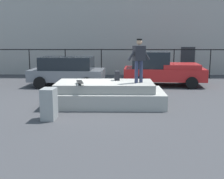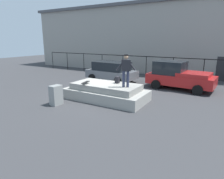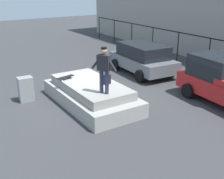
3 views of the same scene
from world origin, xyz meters
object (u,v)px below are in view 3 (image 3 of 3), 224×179
at_px(skateboarder, 104,67).
at_px(car_grey_hatchback_near, 143,58).
at_px(backpack, 107,79).
at_px(utility_box, 26,89).
at_px(skateboard, 66,77).

relative_size(skateboarder, car_grey_hatchback_near, 0.41).
xyz_separation_m(backpack, utility_box, (-2.25, -2.61, -0.60)).
distance_m(skateboard, car_grey_hatchback_near, 5.34).
xyz_separation_m(skateboard, car_grey_hatchback_near, (-1.35, 5.16, -0.16)).
distance_m(backpack, utility_box, 3.50).
bearing_deg(backpack, car_grey_hatchback_near, 29.49).
height_order(skateboarder, backpack, skateboarder).
bearing_deg(backpack, skateboarder, -131.90).
relative_size(skateboard, car_grey_hatchback_near, 0.19).
distance_m(skateboarder, car_grey_hatchback_near, 5.98).
relative_size(skateboard, utility_box, 0.77).
bearing_deg(skateboard, car_grey_hatchback_near, 104.69).
distance_m(skateboarder, skateboard, 2.48).
bearing_deg(skateboarder, car_grey_hatchback_near, 127.81).
height_order(backpack, utility_box, backpack).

